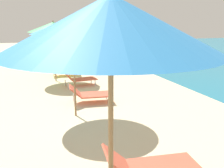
{
  "coord_description": "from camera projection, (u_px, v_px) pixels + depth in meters",
  "views": [
    {
      "loc": [
        -1.99,
        6.73,
        2.53
      ],
      "look_at": [
        -0.21,
        12.16,
        1.13
      ],
      "focal_mm": 41.23,
      "sensor_mm": 36.0,
      "label": 1
    }
  ],
  "objects": [
    {
      "name": "umbrella_fourth",
      "position": [
        73.0,
        26.0,
        6.53
      ],
      "size": [
        2.15,
        2.15,
        2.67
      ],
      "color": "olive",
      "rests_on": "ground"
    },
    {
      "name": "umbrella_farthest",
      "position": [
        51.0,
        28.0,
        14.83
      ],
      "size": [
        2.04,
        2.04,
        2.41
      ],
      "color": "olive",
      "rests_on": "ground"
    },
    {
      "name": "lounger_fifth_shoreside",
      "position": [
        64.0,
        69.0,
        12.26
      ],
      "size": [
        1.42,
        0.85,
        0.57
      ],
      "rotation": [
        0.0,
        0.0,
        -0.14
      ],
      "color": "yellow",
      "rests_on": "ground"
    },
    {
      "name": "lounger_fifth_inland",
      "position": [
        79.0,
        78.0,
        10.3
      ],
      "size": [
        1.35,
        0.7,
        0.62
      ],
      "rotation": [
        0.0,
        0.0,
        0.1
      ],
      "color": "#D8593F",
      "rests_on": "ground"
    },
    {
      "name": "lounger_third_shoreside",
      "position": [
        150.0,
        165.0,
        4.13
      ],
      "size": [
        1.61,
        0.78,
        0.59
      ],
      "rotation": [
        0.0,
        0.0,
        -0.11
      ],
      "color": "#D8593F",
      "rests_on": "ground"
    },
    {
      "name": "lounger_fourth_shoreside",
      "position": [
        90.0,
        94.0,
        8.17
      ],
      "size": [
        1.4,
        0.83,
        0.57
      ],
      "rotation": [
        0.0,
        0.0,
        -0.12
      ],
      "color": "#D8593F",
      "rests_on": "ground"
    },
    {
      "name": "lounger_farthest_inland",
      "position": [
        70.0,
        62.0,
        14.52
      ],
      "size": [
        1.54,
        0.68,
        0.54
      ],
      "rotation": [
        0.0,
        0.0,
        0.04
      ],
      "color": "#D8593F",
      "rests_on": "ground"
    },
    {
      "name": "lounger_farthest_shoreside",
      "position": [
        59.0,
        57.0,
        16.47
      ],
      "size": [
        1.49,
        0.8,
        0.64
      ],
      "rotation": [
        0.0,
        0.0,
        -0.13
      ],
      "color": "#D8593F",
      "rests_on": "ground"
    },
    {
      "name": "umbrella_fifth",
      "position": [
        53.0,
        27.0,
        10.66
      ],
      "size": [
        2.13,
        2.13,
        2.57
      ],
      "color": "olive",
      "rests_on": "ground"
    },
    {
      "name": "umbrella_third",
      "position": [
        111.0,
        24.0,
        2.19
      ],
      "size": [
        1.93,
        1.93,
        2.82
      ],
      "color": "olive",
      "rests_on": "ground"
    }
  ]
}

